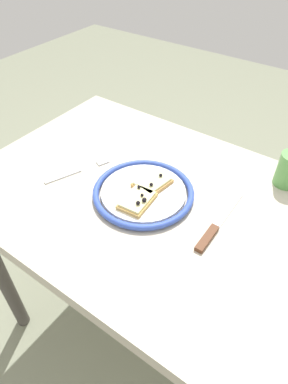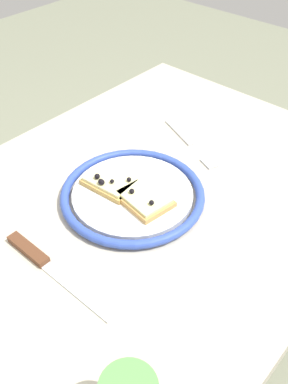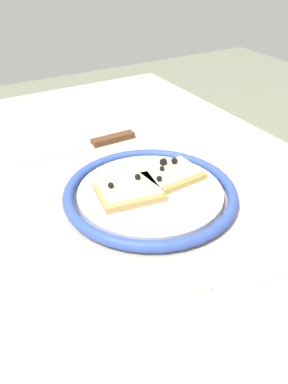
# 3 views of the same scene
# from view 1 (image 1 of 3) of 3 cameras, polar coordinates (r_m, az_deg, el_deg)

# --- Properties ---
(ground_plane) EXTENTS (6.00, 6.00, 0.00)m
(ground_plane) POSITION_cam_1_polar(r_m,az_deg,el_deg) (1.53, 1.42, -22.08)
(ground_plane) COLOR gray
(dining_table) EXTENTS (1.06, 0.70, 0.76)m
(dining_table) POSITION_cam_1_polar(r_m,az_deg,el_deg) (0.98, 2.07, -4.97)
(dining_table) COLOR #BCB29E
(dining_table) RESTS_ON ground_plane
(plate) EXTENTS (0.27, 0.27, 0.02)m
(plate) POSITION_cam_1_polar(r_m,az_deg,el_deg) (0.91, -0.10, -0.04)
(plate) COLOR white
(plate) RESTS_ON dining_table
(pizza_slice_near) EXTENTS (0.08, 0.10, 0.03)m
(pizza_slice_near) POSITION_cam_1_polar(r_m,az_deg,el_deg) (0.87, -1.12, -1.38)
(pizza_slice_near) COLOR tan
(pizza_slice_near) RESTS_ON plate
(pizza_slice_far) EXTENTS (0.09, 0.10, 0.03)m
(pizza_slice_far) POSITION_cam_1_polar(r_m,az_deg,el_deg) (0.92, 1.42, 1.64)
(pizza_slice_far) COLOR tan
(pizza_slice_far) RESTS_ON plate
(knife) EXTENTS (0.02, 0.24, 0.01)m
(knife) POSITION_cam_1_polar(r_m,az_deg,el_deg) (0.84, 11.61, -6.30)
(knife) COLOR silver
(knife) RESTS_ON dining_table
(fork) EXTENTS (0.09, 0.19, 0.00)m
(fork) POSITION_cam_1_polar(r_m,az_deg,el_deg) (1.01, -11.03, 3.55)
(fork) COLOR silver
(fork) RESTS_ON dining_table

